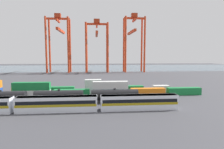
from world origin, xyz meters
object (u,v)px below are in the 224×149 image
at_px(passenger_train, 57,103).
at_px(shipping_container_16, 161,89).
at_px(freight_tank_row, 30,97).
at_px(shipping_container_15, 127,89).
at_px(shipping_container_7, 148,92).
at_px(shipping_container_8, 184,91).
at_px(gantry_crane_central, 97,40).
at_px(gantry_crane_west, 59,37).
at_px(gantry_crane_east, 133,37).

bearing_deg(passenger_train, shipping_container_16, 33.07).
relative_size(freight_tank_row, shipping_container_15, 5.23).
distance_m(freight_tank_row, shipping_container_7, 38.49).
bearing_deg(freight_tank_row, shipping_container_8, 10.22).
height_order(shipping_container_8, gantry_crane_central, gantry_crane_central).
xyz_separation_m(shipping_container_8, shipping_container_16, (-6.60, 5.67, 0.00)).
height_order(passenger_train, gantry_crane_west, gantry_crane_west).
relative_size(passenger_train, gantry_crane_west, 1.32).
distance_m(shipping_container_7, shipping_container_15, 8.50).
bearing_deg(passenger_train, shipping_container_7, 31.15).
bearing_deg(shipping_container_8, freight_tank_row, -169.78).
height_order(shipping_container_16, gantry_crane_central, gantry_crane_central).
relative_size(shipping_container_8, shipping_container_16, 2.00).
distance_m(gantry_crane_west, gantry_crane_central, 31.26).
bearing_deg(shipping_container_15, freight_tank_row, -154.51).
height_order(shipping_container_7, gantry_crane_east, gantry_crane_east).
relative_size(shipping_container_7, shipping_container_16, 2.00).
distance_m(passenger_train, gantry_crane_west, 119.41).
height_order(passenger_train, gantry_crane_east, gantry_crane_east).
bearing_deg(shipping_container_15, shipping_container_7, -41.80).
bearing_deg(shipping_container_15, shipping_container_16, 0.00).
height_order(shipping_container_8, shipping_container_16, same).
bearing_deg(gantry_crane_west, gantry_crane_east, -0.14).
bearing_deg(gantry_crane_central, shipping_container_16, -75.63).
xyz_separation_m(shipping_container_8, shipping_container_15, (-19.62, 5.67, 0.00)).
relative_size(gantry_crane_central, gantry_crane_east, 0.89).
bearing_deg(passenger_train, shipping_container_15, 46.12).
xyz_separation_m(freight_tank_row, gantry_crane_central, (20.40, 107.20, 24.92)).
bearing_deg(gantry_crane_west, gantry_crane_central, 0.85).
relative_size(shipping_container_7, shipping_container_8, 1.00).
distance_m(freight_tank_row, shipping_container_8, 51.48).
relative_size(freight_tank_row, shipping_container_7, 5.23).
relative_size(passenger_train, gantry_crane_central, 1.43).
relative_size(freight_tank_row, gantry_crane_west, 1.34).
xyz_separation_m(passenger_train, shipping_container_7, (28.17, 17.03, -0.84)).
distance_m(passenger_train, gantry_crane_central, 118.27).
xyz_separation_m(shipping_container_7, gantry_crane_east, (14.22, 97.45, 27.93)).
xyz_separation_m(gantry_crane_central, gantry_crane_east, (31.20, -0.62, 2.26)).
bearing_deg(gantry_crane_east, shipping_container_8, -90.55).
relative_size(shipping_container_8, shipping_container_15, 1.00).
xyz_separation_m(shipping_container_7, shipping_container_16, (6.69, 5.67, 0.00)).
height_order(shipping_container_8, gantry_crane_east, gantry_crane_east).
bearing_deg(gantry_crane_east, gantry_crane_central, 178.86).
bearing_deg(shipping_container_15, gantry_crane_east, 77.38).
bearing_deg(freight_tank_row, shipping_container_15, 25.49).
height_order(shipping_container_7, gantry_crane_west, gantry_crane_west).
relative_size(shipping_container_7, gantry_crane_east, 0.25).
xyz_separation_m(passenger_train, shipping_container_8, (41.45, 17.03, -0.84)).
bearing_deg(gantry_crane_east, shipping_container_16, -94.69).
relative_size(shipping_container_8, gantry_crane_east, 0.25).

